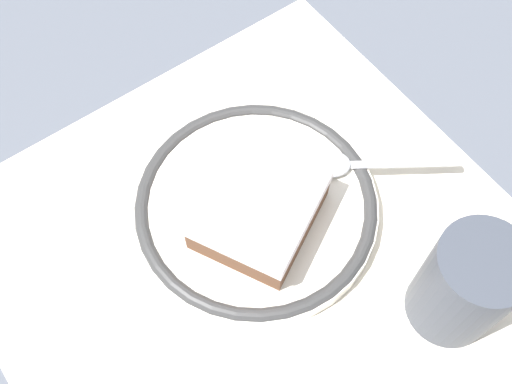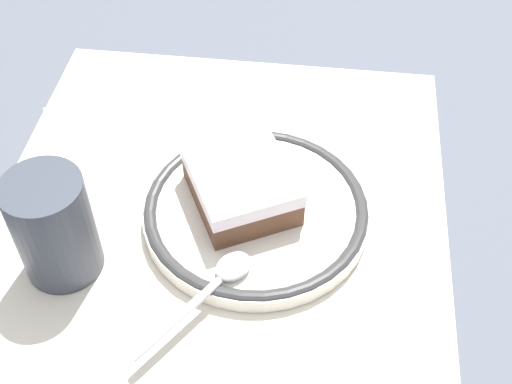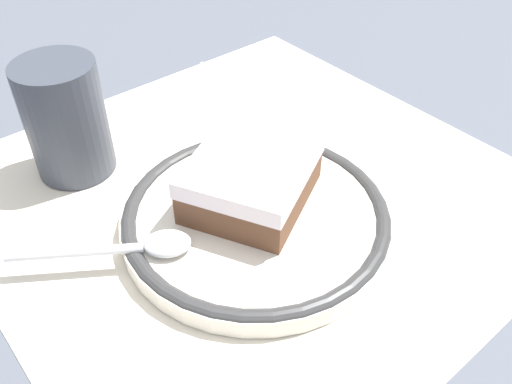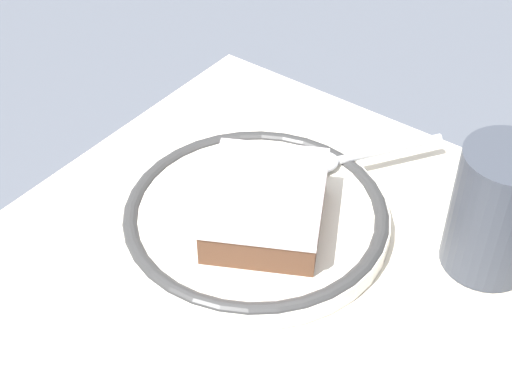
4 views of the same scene
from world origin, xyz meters
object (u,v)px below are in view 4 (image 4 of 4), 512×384
object	(u,v)px
cake_slice	(266,205)
cup	(496,217)
plate	(256,217)
spoon	(342,158)

from	to	relation	value
cake_slice	cup	distance (m)	0.16
cup	plate	bearing A→B (deg)	24.60
plate	cake_slice	size ratio (longest dim) A/B	1.64
plate	spoon	bearing A→B (deg)	-103.63
plate	spoon	size ratio (longest dim) A/B	1.79
cake_slice	spoon	bearing A→B (deg)	-94.50
spoon	plate	bearing A→B (deg)	76.37
cup	cake_slice	bearing A→B (deg)	28.94
cake_slice	spoon	xyz separation A→B (m)	(-0.01, -0.10, -0.01)
plate	spoon	xyz separation A→B (m)	(-0.02, -0.09, 0.01)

